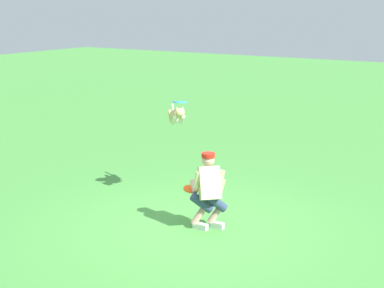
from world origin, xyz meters
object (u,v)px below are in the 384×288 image
object	(u,v)px
frisbee_flying	(180,102)
person	(209,189)
frisbee_held	(191,189)
dog	(177,116)

from	to	relation	value
frisbee_flying	person	bearing A→B (deg)	140.64
person	frisbee_held	world-z (taller)	person
dog	frisbee_held	size ratio (longest dim) A/B	2.90
frisbee_flying	frisbee_held	xyz separation A→B (m)	(-0.83, 0.94, -1.28)
person	frisbee_flying	xyz separation A→B (m)	(1.21, -1.00, 1.19)
person	dog	distance (m)	1.97
person	frisbee_flying	size ratio (longest dim) A/B	4.83
dog	frisbee_held	distance (m)	1.74
frisbee_held	dog	bearing A→B (deg)	-47.10
dog	person	bearing A→B (deg)	7.00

